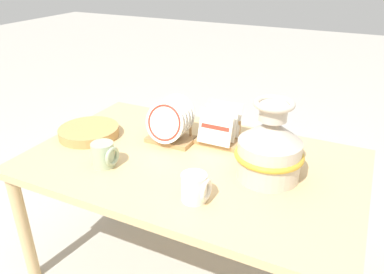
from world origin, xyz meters
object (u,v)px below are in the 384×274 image
(dish_rack_square_plates, at_px, (220,132))
(mug_cream_glaze, at_px, (195,188))
(dish_rack_round_plates, at_px, (170,125))
(mug_sage_glaze, at_px, (104,155))
(ceramic_vase, at_px, (270,147))
(wicker_charger_stack, at_px, (89,132))

(dish_rack_square_plates, bearing_deg, mug_cream_glaze, -78.47)
(dish_rack_round_plates, bearing_deg, dish_rack_square_plates, 23.87)
(dish_rack_square_plates, distance_m, mug_sage_glaze, 0.54)
(dish_rack_square_plates, relative_size, mug_sage_glaze, 2.08)
(ceramic_vase, bearing_deg, dish_rack_square_plates, 145.56)
(ceramic_vase, relative_size, wicker_charger_stack, 1.11)
(dish_rack_round_plates, relative_size, dish_rack_square_plates, 1.00)
(dish_rack_round_plates, bearing_deg, ceramic_vase, -11.40)
(dish_rack_square_plates, bearing_deg, dish_rack_round_plates, -156.13)
(dish_rack_square_plates, height_order, mug_cream_glaze, dish_rack_square_plates)
(dish_rack_round_plates, distance_m, mug_cream_glaze, 0.48)
(mug_cream_glaze, bearing_deg, ceramic_vase, 55.08)
(wicker_charger_stack, height_order, mug_cream_glaze, mug_cream_glaze)
(ceramic_vase, height_order, mug_cream_glaze, ceramic_vase)
(ceramic_vase, distance_m, dish_rack_square_plates, 0.35)
(wicker_charger_stack, bearing_deg, dish_rack_round_plates, 16.93)
(dish_rack_round_plates, distance_m, dish_rack_square_plates, 0.24)
(wicker_charger_stack, bearing_deg, mug_sage_glaze, -38.38)
(dish_rack_round_plates, height_order, mug_cream_glaze, dish_rack_round_plates)
(dish_rack_square_plates, xyz_separation_m, mug_cream_glaze, (0.09, -0.47, -0.00))
(dish_rack_round_plates, relative_size, wicker_charger_stack, 0.75)
(ceramic_vase, distance_m, mug_cream_glaze, 0.34)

